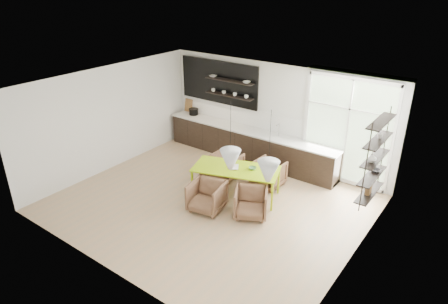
% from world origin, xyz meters
% --- Properties ---
extents(room, '(7.02, 6.01, 2.91)m').
position_xyz_m(room, '(0.58, 1.10, 1.46)').
color(room, tan).
rests_on(room, ground).
extents(kitchen_run, '(5.54, 0.69, 2.75)m').
position_xyz_m(kitchen_run, '(-0.70, 2.69, 0.60)').
color(kitchen_run, black).
rests_on(kitchen_run, ground).
extents(right_shelving, '(0.26, 1.22, 1.90)m').
position_xyz_m(right_shelving, '(3.36, 1.17, 1.65)').
color(right_shelving, black).
rests_on(right_shelving, ground).
extents(dining_table, '(2.28, 1.56, 0.76)m').
position_xyz_m(dining_table, '(0.29, 0.68, 0.71)').
color(dining_table, '#99C40C').
rests_on(dining_table, ground).
extents(armchair_back_left, '(0.74, 0.76, 0.69)m').
position_xyz_m(armchair_back_left, '(-0.50, 1.37, 0.35)').
color(armchair_back_left, brown).
rests_on(armchair_back_left, ground).
extents(armchair_back_right, '(0.77, 0.79, 0.69)m').
position_xyz_m(armchair_back_right, '(0.67, 1.63, 0.34)').
color(armchair_back_right, brown).
rests_on(armchair_back_right, ground).
extents(armchair_front_left, '(0.90, 0.92, 0.72)m').
position_xyz_m(armchair_front_left, '(0.11, -0.25, 0.36)').
color(armchair_front_left, brown).
rests_on(armchair_front_left, ground).
extents(armchair_front_right, '(1.00, 1.01, 0.69)m').
position_xyz_m(armchair_front_right, '(1.08, 0.14, 0.34)').
color(armchair_front_right, brown).
rests_on(armchair_front_right, ground).
extents(wire_stool, '(0.30, 0.30, 0.38)m').
position_xyz_m(wire_stool, '(-0.62, 0.58, 0.25)').
color(wire_stool, black).
rests_on(wire_stool, ground).
extents(table_book, '(0.36, 0.38, 0.03)m').
position_xyz_m(table_book, '(0.13, 0.62, 0.78)').
color(table_book, white).
rests_on(table_book, dining_table).
extents(table_bowl, '(0.22, 0.22, 0.06)m').
position_xyz_m(table_bowl, '(0.64, 0.87, 0.79)').
color(table_bowl, '#558951').
rests_on(table_bowl, dining_table).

